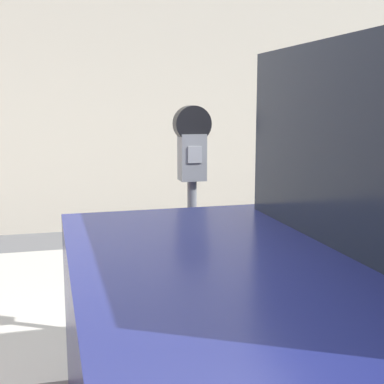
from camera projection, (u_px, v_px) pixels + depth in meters
sidewalk at (105, 297)px, 4.44m from camera, size 24.00×2.80×0.10m
parking_meter at (192, 174)px, 3.26m from camera, size 0.22×0.14×1.53m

